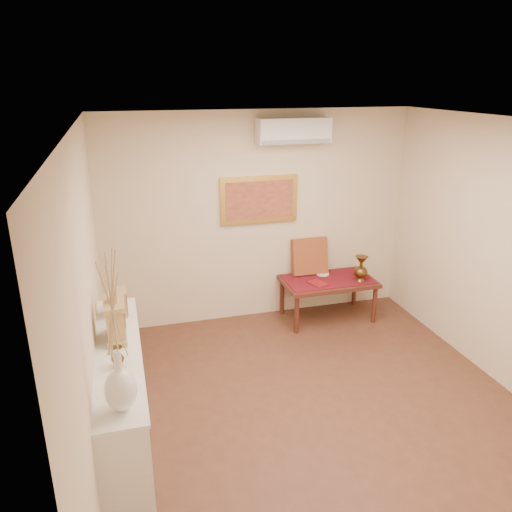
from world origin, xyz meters
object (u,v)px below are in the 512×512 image
object	(u,v)px
mantel_clock	(116,319)
wooden_chest	(118,302)
low_table	(328,284)
white_vase	(115,335)
display_ledge	(123,401)
brass_urn_tall	(361,266)

from	to	relation	value
mantel_clock	wooden_chest	xyz separation A→B (m)	(0.02, 0.46, -0.05)
wooden_chest	low_table	bearing A→B (deg)	24.78
white_vase	mantel_clock	world-z (taller)	white_vase
wooden_chest	low_table	xyz separation A→B (m)	(2.64, 1.22, -0.62)
display_ledge	low_table	xyz separation A→B (m)	(2.67, 1.88, -0.01)
brass_urn_tall	wooden_chest	size ratio (longest dim) A/B	1.68
white_vase	low_table	world-z (taller)	white_vase
white_vase	wooden_chest	xyz separation A→B (m)	(0.01, 1.46, -0.43)
wooden_chest	mantel_clock	bearing A→B (deg)	-93.11
wooden_chest	low_table	size ratio (longest dim) A/B	0.20
white_vase	mantel_clock	xyz separation A→B (m)	(-0.02, 1.00, -0.38)
brass_urn_tall	mantel_clock	world-z (taller)	mantel_clock
display_ledge	white_vase	bearing A→B (deg)	-88.53
white_vase	wooden_chest	size ratio (longest dim) A/B	4.51
brass_urn_tall	wooden_chest	bearing A→B (deg)	-160.55
brass_urn_tall	wooden_chest	distance (m)	3.22
wooden_chest	low_table	world-z (taller)	wooden_chest
mantel_clock	wooden_chest	size ratio (longest dim) A/B	1.68
white_vase	low_table	size ratio (longest dim) A/B	0.92
mantel_clock	wooden_chest	bearing A→B (deg)	86.89
low_table	display_ledge	bearing A→B (deg)	-144.90
white_vase	mantel_clock	size ratio (longest dim) A/B	2.69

